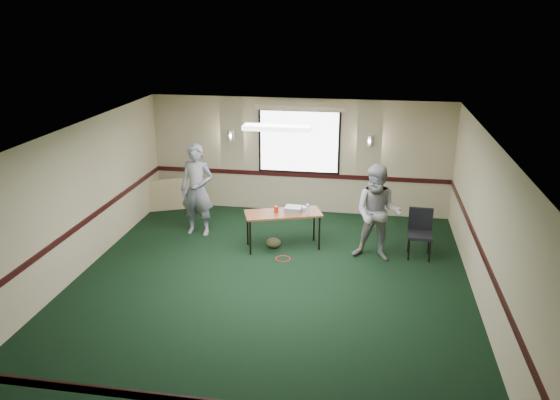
% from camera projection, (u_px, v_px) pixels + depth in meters
% --- Properties ---
extents(ground, '(8.00, 8.00, 0.00)m').
position_uv_depth(ground, '(268.00, 290.00, 9.45)').
color(ground, black).
rests_on(ground, ground).
extents(room_shell, '(8.00, 8.02, 8.00)m').
position_uv_depth(room_shell, '(287.00, 169.00, 10.90)').
color(room_shell, tan).
rests_on(room_shell, ground).
extents(folding_table, '(1.63, 1.06, 0.76)m').
position_uv_depth(folding_table, '(283.00, 215.00, 10.90)').
color(folding_table, '#553418').
rests_on(folding_table, ground).
extents(projector, '(0.34, 0.29, 0.11)m').
position_uv_depth(projector, '(293.00, 209.00, 10.90)').
color(projector, gray).
rests_on(projector, folding_table).
extents(game_console, '(0.26, 0.25, 0.05)m').
position_uv_depth(game_console, '(301.00, 208.00, 11.05)').
color(game_console, silver).
rests_on(game_console, folding_table).
extents(red_cup, '(0.09, 0.09, 0.13)m').
position_uv_depth(red_cup, '(276.00, 209.00, 10.86)').
color(red_cup, '#B8200C').
rests_on(red_cup, folding_table).
extents(water_bottle, '(0.06, 0.06, 0.20)m').
position_uv_depth(water_bottle, '(308.00, 209.00, 10.79)').
color(water_bottle, '#99C8FB').
rests_on(water_bottle, folding_table).
extents(duffel_bag, '(0.34, 0.27, 0.22)m').
position_uv_depth(duffel_bag, '(273.00, 243.00, 11.08)').
color(duffel_bag, '#413E25').
rests_on(duffel_bag, ground).
extents(cable_coil, '(0.35, 0.35, 0.01)m').
position_uv_depth(cable_coil, '(283.00, 259.00, 10.60)').
color(cable_coil, red).
rests_on(cable_coil, ground).
extents(folded_table, '(1.42, 0.81, 0.75)m').
position_uv_depth(folded_table, '(173.00, 194.00, 13.14)').
color(folded_table, tan).
rests_on(folded_table, ground).
extents(conference_chair, '(0.48, 0.50, 0.95)m').
position_uv_depth(conference_chair, '(420.00, 229.00, 10.60)').
color(conference_chair, black).
rests_on(conference_chair, ground).
extents(person_left, '(0.76, 0.53, 1.98)m').
position_uv_depth(person_left, '(197.00, 190.00, 11.51)').
color(person_left, '#38477B').
rests_on(person_left, ground).
extents(person_right, '(1.01, 0.85, 1.88)m').
position_uv_depth(person_right, '(378.00, 213.00, 10.32)').
color(person_right, '#758CB6').
rests_on(person_right, ground).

